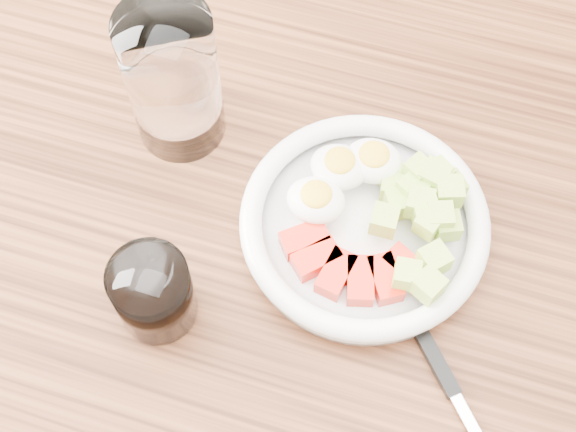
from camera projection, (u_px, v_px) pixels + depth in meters
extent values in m
plane|color=brown|center=(292.00, 418.00, 1.47)|extent=(4.00, 4.00, 0.00)
cube|color=brown|center=(295.00, 250.00, 0.80)|extent=(1.50, 0.90, 0.04)
cylinder|color=white|center=(363.00, 230.00, 0.78)|extent=(0.23, 0.23, 0.01)
torus|color=white|center=(365.00, 222.00, 0.76)|extent=(0.24, 0.24, 0.02)
cube|color=red|center=(304.00, 240.00, 0.75)|extent=(0.05, 0.05, 0.02)
cube|color=red|center=(316.00, 259.00, 0.74)|extent=(0.05, 0.05, 0.02)
cube|color=red|center=(336.00, 274.00, 0.74)|extent=(0.03, 0.05, 0.02)
cube|color=red|center=(360.00, 281.00, 0.73)|extent=(0.03, 0.05, 0.02)
cube|color=red|center=(385.00, 279.00, 0.73)|extent=(0.04, 0.05, 0.02)
cube|color=red|center=(407.00, 269.00, 0.74)|extent=(0.05, 0.04, 0.02)
ellipsoid|color=white|center=(339.00, 167.00, 0.77)|extent=(0.06, 0.05, 0.03)
ellipsoid|color=yellow|center=(340.00, 160.00, 0.76)|extent=(0.03, 0.03, 0.01)
ellipsoid|color=white|center=(373.00, 161.00, 0.78)|extent=(0.06, 0.05, 0.03)
ellipsoid|color=yellow|center=(374.00, 154.00, 0.77)|extent=(0.03, 0.03, 0.01)
ellipsoid|color=white|center=(316.00, 200.00, 0.76)|extent=(0.06, 0.05, 0.03)
ellipsoid|color=yellow|center=(316.00, 194.00, 0.75)|extent=(0.03, 0.03, 0.01)
cube|color=#B6D250|center=(451.00, 187.00, 0.76)|extent=(0.03, 0.03, 0.02)
cube|color=#B6D250|center=(413.00, 189.00, 0.76)|extent=(0.03, 0.03, 0.02)
cube|color=#B6D250|center=(434.00, 260.00, 0.73)|extent=(0.03, 0.03, 0.02)
cube|color=#B6D250|center=(392.00, 174.00, 0.78)|extent=(0.02, 0.02, 0.02)
cube|color=#B6D250|center=(428.00, 224.00, 0.73)|extent=(0.03, 0.03, 0.02)
cube|color=#B6D250|center=(438.00, 174.00, 0.76)|extent=(0.03, 0.03, 0.02)
cube|color=#B6D250|center=(418.00, 170.00, 0.76)|extent=(0.03, 0.03, 0.02)
cube|color=#B6D250|center=(392.00, 187.00, 0.77)|extent=(0.02, 0.02, 0.02)
cube|color=#B6D250|center=(434.00, 177.00, 0.76)|extent=(0.03, 0.03, 0.03)
cube|color=#B6D250|center=(440.00, 217.00, 0.74)|extent=(0.03, 0.03, 0.02)
cube|color=#B6D250|center=(399.00, 203.00, 0.76)|extent=(0.04, 0.04, 0.03)
cube|color=#B6D250|center=(384.00, 220.00, 0.74)|extent=(0.02, 0.02, 0.02)
cube|color=#B6D250|center=(424.00, 209.00, 0.74)|extent=(0.03, 0.03, 0.02)
cube|color=#B6D250|center=(447.00, 226.00, 0.74)|extent=(0.03, 0.03, 0.02)
cube|color=#B6D250|center=(427.00, 283.00, 0.72)|extent=(0.03, 0.03, 0.02)
cube|color=#B6D250|center=(432.00, 189.00, 0.76)|extent=(0.03, 0.03, 0.02)
cube|color=#B6D250|center=(428.00, 286.00, 0.71)|extent=(0.03, 0.03, 0.02)
cube|color=#B6D250|center=(421.00, 194.00, 0.77)|extent=(0.02, 0.02, 0.02)
cube|color=#B6D250|center=(407.00, 275.00, 0.72)|extent=(0.03, 0.03, 0.02)
cube|color=#B6D250|center=(449.00, 192.00, 0.75)|extent=(0.03, 0.03, 0.02)
cube|color=#B6D250|center=(420.00, 203.00, 0.75)|extent=(0.03, 0.03, 0.02)
cube|color=black|center=(428.00, 347.00, 0.72)|extent=(0.08, 0.08, 0.01)
cube|color=silver|center=(471.00, 426.00, 0.69)|extent=(0.05, 0.05, 0.00)
cylinder|color=white|center=(173.00, 80.00, 0.76)|extent=(0.09, 0.09, 0.16)
cylinder|color=white|center=(153.00, 293.00, 0.71)|extent=(0.07, 0.07, 0.08)
cylinder|color=black|center=(154.00, 294.00, 0.71)|extent=(0.06, 0.06, 0.07)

